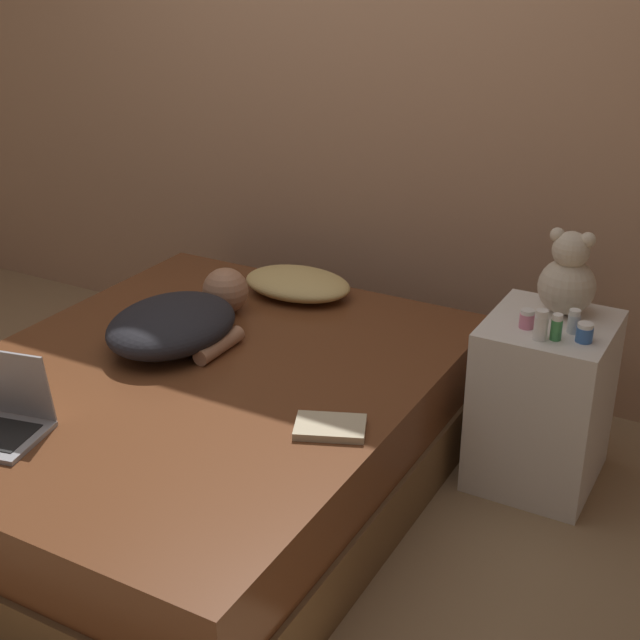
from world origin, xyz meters
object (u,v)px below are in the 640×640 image
Objects in this scene: teddy_bear at (568,278)px; bottle_white at (541,325)px; pillow at (297,283)px; bottle_green at (556,327)px; bottle_pink at (527,319)px; person_lying at (181,320)px; book at (330,427)px; bottle_clear at (574,322)px; bottle_blue at (585,333)px.

bottle_white is (-0.01, -0.25, -0.08)m from teddy_bear.
bottle_green is at bearing -12.80° from pillow.
bottle_pink is at bearing 157.37° from bottle_green.
bottle_pink reaches higher than person_lying.
bottle_white is 0.78m from book.
bottle_clear is at bearing 17.20° from person_lying.
bottle_white reaches higher than bottle_green.
pillow is at bearing 125.56° from book.
person_lying is 7.79× the size of bottle_green.
teddy_bear is 0.19m from bottle_clear.
bottle_green reaches higher than person_lying.
bottle_clear is at bearing 133.36° from bottle_blue.
book is at bearing -118.60° from teddy_bear.
person_lying is 10.97× the size of bottle_blue.
bottle_blue is 0.07m from bottle_clear.
teddy_bear is at bearing 23.98° from person_lying.
pillow is at bearing 165.55° from bottle_white.
bottle_pink is at bearing -166.15° from bottle_clear.
pillow is 1.09m from book.
bottle_blue reaches higher than pillow.
pillow is 4.45× the size of bottle_white.
bottle_white is 0.05m from bottle_green.
bottle_blue is 0.78× the size of bottle_clear.
bottle_white is at bearing -157.66° from bottle_blue.
bottle_white reaches higher than bottle_clear.
bottle_pink is 0.15m from bottle_clear.
pillow is at bearing 178.61° from teddy_bear.
bottle_blue is at bearing 22.34° from bottle_white.
bottle_clear is (0.07, -0.15, -0.09)m from teddy_bear.
bottle_clear is 0.09m from bottle_green.
person_lying is at bearing -104.74° from pillow.
book is (0.63, -0.89, -0.04)m from pillow.
bottle_green is at bearing -160.00° from bottle_blue.
pillow is at bearing 169.47° from bottle_blue.
bottle_white reaches higher than bottle_blue.
teddy_bear is (1.26, 0.56, 0.21)m from person_lying.
bottle_white is (1.25, 0.31, 0.13)m from person_lying.
bottle_pink is 0.62× the size of bottle_white.
bottle_white is at bearing 52.96° from book.
book is (-0.59, -0.66, -0.18)m from bottle_blue.
bottle_green reaches higher than bottle_pink.
person_lying is 1.40m from bottle_clear.
teddy_bear reaches higher than bottle_clear.
bottle_white reaches higher than book.
person_lying reaches higher than pillow.
person_lying is 1.39m from teddy_bear.
bottle_blue is (1.22, -0.23, 0.14)m from pillow.
pillow is at bearing 75.19° from person_lying.
bottle_white is 1.15× the size of bottle_green.
bottle_blue is at bearing -4.51° from bottle_pink.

